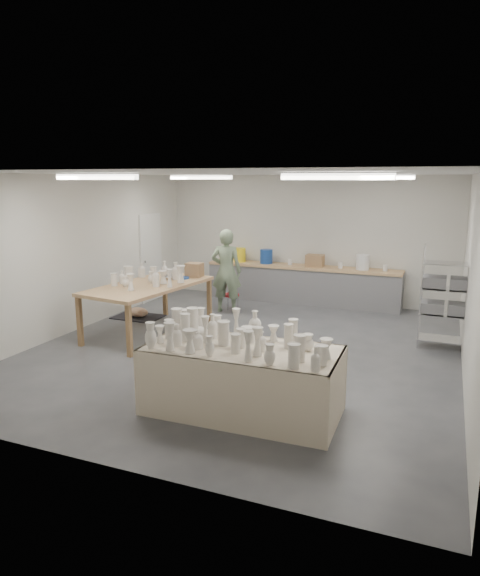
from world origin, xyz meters
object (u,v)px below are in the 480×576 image
at_px(work_table, 154,283).
at_px(red_stool, 231,296).
at_px(drying_table, 241,377).
at_px(potter, 226,271).

height_order(work_table, red_stool, work_table).
height_order(drying_table, work_table, work_table).
xyz_separation_m(drying_table, potter, (-2.18, 4.55, 0.46)).
bearing_deg(potter, red_stool, -100.92).
bearing_deg(potter, work_table, 59.81).
height_order(drying_table, red_stool, drying_table).
bearing_deg(red_stool, drying_table, -65.67).
bearing_deg(red_stool, work_table, -107.05).
distance_m(potter, red_stool, 0.67).
xyz_separation_m(work_table, potter, (0.67, 1.92, -0.04)).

